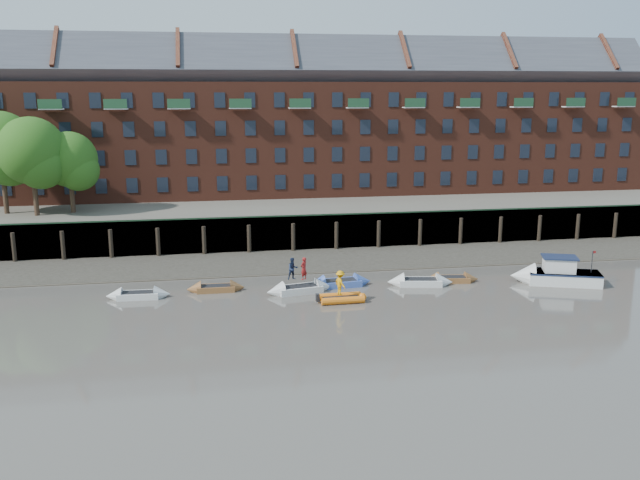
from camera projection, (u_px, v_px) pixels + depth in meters
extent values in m
plane|color=#59534C|center=(372.00, 333.00, 41.15)|extent=(220.00, 220.00, 0.00)
cube|color=#3D382F|center=(322.00, 261.00, 58.47)|extent=(110.00, 8.00, 0.50)
cube|color=#4C4336|center=(329.00, 271.00, 55.20)|extent=(110.00, 1.60, 0.10)
cube|color=#2D2A26|center=(314.00, 232.00, 62.36)|extent=(110.00, 0.80, 3.20)
cylinder|color=black|center=(14.00, 248.00, 57.59)|extent=(0.36, 0.36, 2.60)
cylinder|color=black|center=(63.00, 246.00, 58.23)|extent=(0.36, 0.36, 2.60)
cylinder|color=black|center=(111.00, 244.00, 58.88)|extent=(0.36, 0.36, 2.60)
cylinder|color=black|center=(158.00, 242.00, 59.53)|extent=(0.36, 0.36, 2.60)
cylinder|color=black|center=(204.00, 241.00, 60.18)|extent=(0.36, 0.36, 2.60)
cylinder|color=black|center=(249.00, 239.00, 60.82)|extent=(0.36, 0.36, 2.60)
cylinder|color=black|center=(293.00, 238.00, 61.47)|extent=(0.36, 0.36, 2.60)
cylinder|color=black|center=(336.00, 236.00, 62.12)|extent=(0.36, 0.36, 2.60)
cylinder|color=black|center=(379.00, 234.00, 62.77)|extent=(0.36, 0.36, 2.60)
cylinder|color=black|center=(420.00, 233.00, 63.42)|extent=(0.36, 0.36, 2.60)
cylinder|color=black|center=(461.00, 232.00, 64.06)|extent=(0.36, 0.36, 2.60)
cylinder|color=black|center=(500.00, 230.00, 64.71)|extent=(0.36, 0.36, 2.60)
cylinder|color=black|center=(539.00, 229.00, 65.36)|extent=(0.36, 0.36, 2.60)
cylinder|color=black|center=(578.00, 227.00, 66.01)|extent=(0.36, 0.36, 2.60)
cylinder|color=black|center=(615.00, 226.00, 66.66)|extent=(0.36, 0.36, 2.60)
cube|color=#264C2D|center=(314.00, 215.00, 61.71)|extent=(110.00, 0.06, 0.10)
cube|color=#5E594D|center=(295.00, 207.00, 75.44)|extent=(110.00, 28.00, 3.20)
cube|color=brown|center=(293.00, 138.00, 74.74)|extent=(80.00, 10.00, 12.00)
cube|color=#42444C|center=(292.00, 71.00, 73.16)|extent=(80.60, 15.56, 15.56)
cube|color=black|center=(6.00, 188.00, 66.13)|extent=(1.10, 0.12, 1.50)
cube|color=black|center=(38.00, 188.00, 66.62)|extent=(1.10, 0.12, 1.50)
cube|color=black|center=(70.00, 187.00, 67.10)|extent=(1.10, 0.12, 1.50)
cube|color=black|center=(101.00, 186.00, 67.59)|extent=(1.10, 0.12, 1.50)
cube|color=black|center=(132.00, 185.00, 68.08)|extent=(1.10, 0.12, 1.50)
cube|color=black|center=(163.00, 185.00, 68.56)|extent=(1.10, 0.12, 1.50)
cube|color=black|center=(193.00, 184.00, 69.05)|extent=(1.10, 0.12, 1.50)
cube|color=black|center=(222.00, 183.00, 69.53)|extent=(1.10, 0.12, 1.50)
cube|color=black|center=(252.00, 183.00, 70.02)|extent=(1.10, 0.12, 1.50)
cube|color=black|center=(280.00, 182.00, 70.50)|extent=(1.10, 0.12, 1.50)
cube|color=black|center=(309.00, 181.00, 70.99)|extent=(1.10, 0.12, 1.50)
cube|color=black|center=(337.00, 181.00, 71.48)|extent=(1.10, 0.12, 1.50)
cube|color=black|center=(364.00, 180.00, 71.96)|extent=(1.10, 0.12, 1.50)
cube|color=black|center=(392.00, 180.00, 72.45)|extent=(1.10, 0.12, 1.50)
cube|color=black|center=(419.00, 179.00, 72.93)|extent=(1.10, 0.12, 1.50)
cube|color=black|center=(445.00, 178.00, 73.42)|extent=(1.10, 0.12, 1.50)
cube|color=black|center=(471.00, 178.00, 73.91)|extent=(1.10, 0.12, 1.50)
cube|color=black|center=(497.00, 177.00, 74.39)|extent=(1.10, 0.12, 1.50)
cube|color=black|center=(523.00, 177.00, 74.88)|extent=(1.10, 0.12, 1.50)
cube|color=black|center=(548.00, 176.00, 75.36)|extent=(1.10, 0.12, 1.50)
cube|color=black|center=(573.00, 175.00, 75.85)|extent=(1.10, 0.12, 1.50)
cube|color=black|center=(598.00, 175.00, 76.34)|extent=(1.10, 0.12, 1.50)
cube|color=black|center=(622.00, 174.00, 76.82)|extent=(1.10, 0.12, 1.50)
cube|color=black|center=(3.00, 160.00, 65.52)|extent=(1.10, 0.12, 1.50)
cube|color=black|center=(35.00, 159.00, 66.00)|extent=(1.10, 0.12, 1.50)
cube|color=black|center=(68.00, 159.00, 66.49)|extent=(1.10, 0.12, 1.50)
cube|color=black|center=(99.00, 158.00, 66.98)|extent=(1.10, 0.12, 1.50)
cube|color=black|center=(130.00, 158.00, 67.46)|extent=(1.10, 0.12, 1.50)
cube|color=black|center=(161.00, 157.00, 67.95)|extent=(1.10, 0.12, 1.50)
cube|color=black|center=(192.00, 157.00, 68.43)|extent=(1.10, 0.12, 1.50)
cube|color=black|center=(221.00, 156.00, 68.92)|extent=(1.10, 0.12, 1.50)
cube|color=black|center=(251.00, 156.00, 69.41)|extent=(1.10, 0.12, 1.50)
cube|color=black|center=(280.00, 155.00, 69.89)|extent=(1.10, 0.12, 1.50)
cube|color=black|center=(309.00, 155.00, 70.38)|extent=(1.10, 0.12, 1.50)
cube|color=black|center=(337.00, 154.00, 70.86)|extent=(1.10, 0.12, 1.50)
cube|color=black|center=(365.00, 154.00, 71.35)|extent=(1.10, 0.12, 1.50)
cube|color=black|center=(392.00, 153.00, 71.83)|extent=(1.10, 0.12, 1.50)
cube|color=black|center=(420.00, 153.00, 72.32)|extent=(1.10, 0.12, 1.50)
cube|color=black|center=(446.00, 153.00, 72.81)|extent=(1.10, 0.12, 1.50)
cube|color=black|center=(473.00, 152.00, 73.29)|extent=(1.10, 0.12, 1.50)
cube|color=black|center=(499.00, 152.00, 73.78)|extent=(1.10, 0.12, 1.50)
cube|color=black|center=(525.00, 151.00, 74.26)|extent=(1.10, 0.12, 1.50)
cube|color=black|center=(550.00, 151.00, 74.75)|extent=(1.10, 0.12, 1.50)
cube|color=black|center=(575.00, 150.00, 75.24)|extent=(1.10, 0.12, 1.50)
cube|color=black|center=(600.00, 150.00, 75.72)|extent=(1.10, 0.12, 1.50)
cube|color=black|center=(624.00, 150.00, 76.21)|extent=(1.10, 0.12, 1.50)
cube|color=black|center=(0.00, 130.00, 64.91)|extent=(1.10, 0.12, 1.50)
cube|color=black|center=(33.00, 130.00, 65.39)|extent=(1.10, 0.12, 1.50)
cube|color=black|center=(65.00, 130.00, 65.88)|extent=(1.10, 0.12, 1.50)
cube|color=black|center=(97.00, 130.00, 66.36)|extent=(1.10, 0.12, 1.50)
cube|color=black|center=(129.00, 129.00, 66.85)|extent=(1.10, 0.12, 1.50)
cube|color=black|center=(160.00, 129.00, 67.33)|extent=(1.10, 0.12, 1.50)
cube|color=black|center=(190.00, 129.00, 67.82)|extent=(1.10, 0.12, 1.50)
cube|color=black|center=(221.00, 128.00, 68.31)|extent=(1.10, 0.12, 1.50)
cube|color=black|center=(250.00, 128.00, 68.79)|extent=(1.10, 0.12, 1.50)
cube|color=black|center=(280.00, 128.00, 69.28)|extent=(1.10, 0.12, 1.50)
cube|color=black|center=(309.00, 128.00, 69.76)|extent=(1.10, 0.12, 1.50)
cube|color=black|center=(337.00, 127.00, 70.25)|extent=(1.10, 0.12, 1.50)
cube|color=black|center=(365.00, 127.00, 70.74)|extent=(1.10, 0.12, 1.50)
cube|color=black|center=(393.00, 127.00, 71.22)|extent=(1.10, 0.12, 1.50)
cube|color=black|center=(420.00, 126.00, 71.71)|extent=(1.10, 0.12, 1.50)
cube|color=black|center=(447.00, 126.00, 72.19)|extent=(1.10, 0.12, 1.50)
cube|color=black|center=(474.00, 126.00, 72.68)|extent=(1.10, 0.12, 1.50)
cube|color=black|center=(500.00, 126.00, 73.16)|extent=(1.10, 0.12, 1.50)
cube|color=black|center=(526.00, 125.00, 73.65)|extent=(1.10, 0.12, 1.50)
cube|color=black|center=(552.00, 125.00, 74.14)|extent=(1.10, 0.12, 1.50)
cube|color=black|center=(577.00, 125.00, 74.62)|extent=(1.10, 0.12, 1.50)
cube|color=black|center=(602.00, 125.00, 75.11)|extent=(1.10, 0.12, 1.50)
cube|color=black|center=(627.00, 124.00, 75.59)|extent=(1.10, 0.12, 1.50)
cube|color=black|center=(30.00, 101.00, 64.78)|extent=(1.10, 0.12, 1.50)
cube|color=black|center=(63.00, 101.00, 65.26)|extent=(1.10, 0.12, 1.50)
cube|color=black|center=(95.00, 100.00, 65.75)|extent=(1.10, 0.12, 1.50)
cube|color=black|center=(127.00, 100.00, 66.24)|extent=(1.10, 0.12, 1.50)
cube|color=black|center=(158.00, 100.00, 66.72)|extent=(1.10, 0.12, 1.50)
cube|color=black|center=(189.00, 100.00, 67.21)|extent=(1.10, 0.12, 1.50)
cube|color=black|center=(220.00, 100.00, 67.69)|extent=(1.10, 0.12, 1.50)
cube|color=black|center=(250.00, 100.00, 68.18)|extent=(1.10, 0.12, 1.50)
cube|color=black|center=(279.00, 100.00, 68.66)|extent=(1.10, 0.12, 1.50)
cube|color=black|center=(309.00, 100.00, 69.15)|extent=(1.10, 0.12, 1.50)
cube|color=black|center=(337.00, 100.00, 69.64)|extent=(1.10, 0.12, 1.50)
cube|color=black|center=(366.00, 100.00, 70.12)|extent=(1.10, 0.12, 1.50)
cube|color=black|center=(394.00, 100.00, 70.61)|extent=(1.10, 0.12, 1.50)
cube|color=black|center=(421.00, 100.00, 71.09)|extent=(1.10, 0.12, 1.50)
cube|color=black|center=(448.00, 99.00, 71.58)|extent=(1.10, 0.12, 1.50)
cube|color=black|center=(475.00, 99.00, 72.07)|extent=(1.10, 0.12, 1.50)
cube|color=black|center=(502.00, 99.00, 72.55)|extent=(1.10, 0.12, 1.50)
cube|color=black|center=(528.00, 99.00, 73.04)|extent=(1.10, 0.12, 1.50)
cube|color=black|center=(554.00, 99.00, 73.52)|extent=(1.10, 0.12, 1.50)
cube|color=black|center=(579.00, 99.00, 74.01)|extent=(1.10, 0.12, 1.50)
cube|color=black|center=(604.00, 99.00, 74.49)|extent=(1.10, 0.12, 1.50)
cube|color=black|center=(629.00, 99.00, 74.98)|extent=(1.10, 0.12, 1.50)
cylinder|color=#3A281C|center=(35.00, 190.00, 61.38)|extent=(0.44, 0.44, 4.75)
sphere|color=#2C5F19|center=(31.00, 151.00, 60.61)|extent=(6.08, 6.08, 6.08)
cylinder|color=#3A281C|center=(72.00, 191.00, 62.91)|extent=(0.44, 0.44, 4.00)
sphere|color=#2C5F19|center=(69.00, 159.00, 62.26)|extent=(5.12, 5.12, 5.12)
cylinder|color=#3A281C|center=(4.00, 187.00, 62.31)|extent=(0.44, 0.44, 5.00)
sphere|color=#2C5F19|center=(0.00, 146.00, 61.50)|extent=(6.40, 6.40, 6.40)
cube|color=silver|center=(138.00, 295.00, 47.95)|extent=(2.91, 1.38, 0.45)
cone|color=silver|center=(162.00, 294.00, 48.18)|extent=(1.16, 1.33, 1.30)
cone|color=silver|center=(114.00, 296.00, 47.73)|extent=(1.16, 1.33, 1.30)
cube|color=black|center=(138.00, 292.00, 47.91)|extent=(2.42, 1.05, 0.06)
cube|color=brown|center=(216.00, 288.00, 49.62)|extent=(2.74, 1.25, 0.43)
cone|color=brown|center=(238.00, 287.00, 49.87)|extent=(1.07, 1.24, 1.23)
cone|color=brown|center=(194.00, 289.00, 49.37)|extent=(1.07, 1.24, 1.23)
cube|color=black|center=(216.00, 286.00, 49.58)|extent=(2.29, 0.94, 0.06)
cube|color=silver|center=(300.00, 289.00, 49.28)|extent=(3.41, 2.00, 0.50)
cone|color=silver|center=(324.00, 287.00, 49.91)|extent=(1.49, 1.65, 1.45)
cone|color=silver|center=(275.00, 292.00, 48.66)|extent=(1.49, 1.65, 1.45)
cube|color=black|center=(300.00, 286.00, 49.23)|extent=(2.82, 1.55, 0.06)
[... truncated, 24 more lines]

